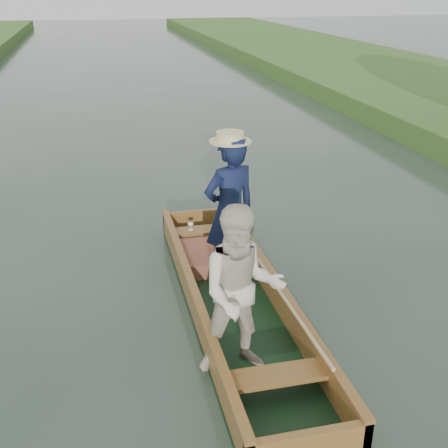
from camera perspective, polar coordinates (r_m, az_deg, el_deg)
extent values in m
plane|color=#283D30|center=(6.99, 1.14, -9.09)|extent=(120.00, 120.00, 0.00)
cube|color=black|center=(6.97, 1.14, -8.81)|extent=(1.10, 5.00, 0.08)
cube|color=brown|center=(6.77, -3.08, -7.89)|extent=(0.08, 5.00, 0.32)
cube|color=brown|center=(6.99, 5.24, -6.88)|extent=(0.08, 5.00, 0.32)
cube|color=brown|center=(9.01, -2.70, 0.43)|extent=(1.10, 0.08, 0.32)
cube|color=brown|center=(5.01, 8.61, -21.49)|extent=(1.10, 0.08, 0.32)
cube|color=brown|center=(6.68, -3.11, -6.57)|extent=(0.10, 5.00, 0.04)
cube|color=brown|center=(6.90, 5.29, -5.59)|extent=(0.10, 5.00, 0.04)
cube|color=brown|center=(8.48, -2.00, -0.63)|extent=(0.94, 0.30, 0.05)
cube|color=brown|center=(5.57, 5.35, -15.07)|extent=(0.94, 0.30, 0.05)
imported|color=#111837|center=(7.11, 0.59, 1.25)|extent=(0.83, 0.67, 1.98)
cylinder|color=beige|center=(6.81, 0.63, 8.69)|extent=(0.52, 0.52, 0.12)
imported|color=beige|center=(5.52, 1.81, -6.88)|extent=(0.93, 0.75, 1.79)
cube|color=#A23834|center=(7.92, -1.86, -3.37)|extent=(0.85, 0.90, 0.22)
sphere|color=tan|center=(7.79, 0.57, -1.91)|extent=(0.23, 0.23, 0.23)
sphere|color=tan|center=(7.70, 0.59, -0.80)|extent=(0.17, 0.17, 0.17)
sphere|color=tan|center=(7.66, 0.14, -0.34)|extent=(0.06, 0.06, 0.06)
sphere|color=tan|center=(7.69, 1.05, -0.25)|extent=(0.06, 0.06, 0.06)
sphere|color=tan|center=(7.65, 0.71, -1.12)|extent=(0.07, 0.07, 0.07)
sphere|color=tan|center=(7.73, -0.13, -1.82)|extent=(0.08, 0.08, 0.08)
sphere|color=tan|center=(7.77, 1.34, -1.68)|extent=(0.08, 0.08, 0.08)
sphere|color=tan|center=(7.79, 0.22, -2.70)|extent=(0.09, 0.09, 0.09)
sphere|color=tan|center=(7.81, 1.03, -2.61)|extent=(0.09, 0.09, 0.09)
cylinder|color=silver|center=(8.44, -3.41, -0.58)|extent=(0.07, 0.07, 0.01)
cylinder|color=silver|center=(8.42, -3.41, -0.33)|extent=(0.01, 0.01, 0.08)
ellipsoid|color=silver|center=(8.40, -3.42, 0.01)|extent=(0.09, 0.09, 0.05)
cylinder|color=tan|center=(6.92, 4.48, -5.09)|extent=(0.04, 3.98, 0.18)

